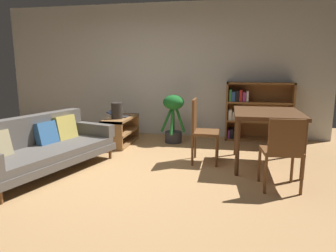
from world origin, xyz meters
TOP-DOWN VIEW (x-y plane):
  - ground_plane at (0.00, 0.00)m, footprint 8.16×8.16m
  - back_wall_panel at (0.00, 2.70)m, footprint 6.80×0.10m
  - fabric_couch at (-1.10, -0.01)m, footprint 1.39×2.17m
  - media_console at (-0.55, 1.68)m, footprint 0.41×1.01m
  - open_laptop at (-0.59, 1.75)m, footprint 0.39×0.29m
  - desk_speaker at (-0.56, 1.53)m, footprint 0.20×0.20m
  - potted_floor_plant at (0.40, 1.97)m, footprint 0.48×0.51m
  - dining_table at (1.97, 0.85)m, footprint 0.92×1.11m
  - dining_chair_near at (1.02, 0.85)m, footprint 0.39×0.43m
  - dining_chair_far at (2.05, -0.06)m, footprint 0.47×0.45m
  - bookshelf at (1.92, 2.51)m, footprint 1.26×0.33m

SIDE VIEW (x-z plane):
  - ground_plane at x=0.00m, z-range 0.00..0.00m
  - media_console at x=-0.55m, z-range 0.00..0.50m
  - fabric_couch at x=-1.10m, z-range -0.02..0.74m
  - dining_chair_far at x=2.05m, z-range 0.07..0.94m
  - open_laptop at x=-0.59m, z-range 0.48..0.58m
  - dining_chair_near at x=1.02m, z-range 0.06..1.02m
  - potted_floor_plant at x=0.40m, z-range 0.09..1.01m
  - bookshelf at x=1.92m, z-range 0.00..1.14m
  - desk_speaker at x=-0.56m, z-range 0.51..0.79m
  - dining_table at x=1.97m, z-range 0.32..1.12m
  - back_wall_panel at x=0.00m, z-range 0.00..2.70m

